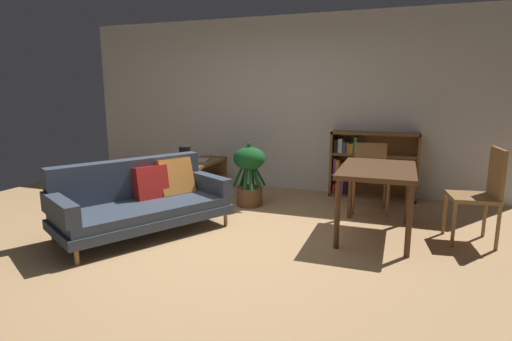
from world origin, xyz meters
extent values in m
plane|color=tan|center=(0.00, 0.00, 0.00)|extent=(8.16, 8.16, 0.00)
cube|color=silver|center=(0.00, 2.70, 1.35)|extent=(6.80, 0.10, 2.70)
cylinder|color=olive|center=(-0.05, 0.58, 0.08)|extent=(0.04, 0.04, 0.15)
cylinder|color=olive|center=(-0.87, -0.89, 0.08)|extent=(0.04, 0.04, 0.15)
cylinder|color=olive|center=(-0.69, 0.94, 0.08)|extent=(0.04, 0.04, 0.15)
cylinder|color=olive|center=(-1.52, -0.53, 0.08)|extent=(0.04, 0.04, 0.15)
cube|color=#384251|center=(-0.78, 0.03, 0.20)|extent=(1.65, 2.03, 0.10)
cube|color=#384251|center=(-0.78, 0.03, 0.30)|extent=(1.59, 1.95, 0.10)
cube|color=#384251|center=(-1.08, 0.19, 0.57)|extent=(1.03, 1.64, 0.44)
cube|color=#384251|center=(-0.37, 0.77, 0.45)|extent=(0.79, 0.53, 0.20)
cube|color=#384251|center=(-1.20, -0.72, 0.45)|extent=(0.79, 0.53, 0.20)
cube|color=red|center=(-0.85, 0.27, 0.52)|extent=(0.37, 0.43, 0.40)
cube|color=orange|center=(-0.69, 0.56, 0.55)|extent=(0.42, 0.50, 0.45)
cube|color=brown|center=(-1.01, 2.30, 0.26)|extent=(0.45, 0.04, 0.52)
cube|color=brown|center=(-1.01, 1.12, 0.26)|extent=(0.45, 0.04, 0.52)
cube|color=brown|center=(-1.01, 1.71, 0.21)|extent=(0.45, 1.18, 0.04)
cube|color=brown|center=(-1.01, 1.71, 0.50)|extent=(0.45, 1.22, 0.04)
cube|color=brown|center=(-1.01, 1.71, 0.02)|extent=(0.45, 1.18, 0.04)
cube|color=silver|center=(-1.03, 1.85, 0.53)|extent=(0.29, 0.34, 0.02)
cube|color=black|center=(-1.25, 1.80, 0.56)|extent=(0.28, 0.32, 0.06)
cylinder|color=black|center=(-1.07, 1.48, 0.65)|extent=(0.16, 0.16, 0.26)
cylinder|color=slate|center=(-1.07, 1.48, 0.70)|extent=(0.09, 0.09, 0.01)
cylinder|color=brown|center=(-0.09, 1.49, 0.13)|extent=(0.35, 0.35, 0.26)
cylinder|color=#195623|center=(-0.01, 1.49, 0.44)|extent=(0.21, 0.05, 0.39)
cylinder|color=#195623|center=(-0.01, 1.59, 0.47)|extent=(0.19, 0.23, 0.44)
cylinder|color=#195623|center=(-0.10, 1.58, 0.56)|extent=(0.07, 0.23, 0.63)
cylinder|color=#195623|center=(-0.17, 1.53, 0.46)|extent=(0.20, 0.13, 0.43)
cylinder|color=#195623|center=(-0.20, 1.47, 0.51)|extent=(0.26, 0.08, 0.51)
cylinder|color=#195623|center=(-0.09, 1.41, 0.56)|extent=(0.05, 0.21, 0.62)
cylinder|color=#195623|center=(-0.03, 1.38, 0.48)|extent=(0.16, 0.27, 0.47)
ellipsoid|color=#195623|center=(-0.09, 1.49, 0.66)|extent=(0.44, 0.44, 0.31)
cylinder|color=#56351E|center=(1.29, 1.38, 0.35)|extent=(0.06, 0.06, 0.71)
cylinder|color=#56351E|center=(1.29, 0.32, 0.35)|extent=(0.06, 0.06, 0.71)
cylinder|color=#56351E|center=(1.96, 1.38, 0.35)|extent=(0.06, 0.06, 0.71)
cylinder|color=#56351E|center=(1.96, 0.32, 0.35)|extent=(0.06, 0.06, 0.71)
cube|color=#56351E|center=(1.62, 0.85, 0.73)|extent=(0.77, 1.16, 0.05)
cylinder|color=olive|center=(1.73, 1.58, 0.22)|extent=(0.04, 0.04, 0.44)
cylinder|color=olive|center=(1.31, 1.52, 0.22)|extent=(0.04, 0.04, 0.44)
cylinder|color=olive|center=(1.67, 1.94, 0.22)|extent=(0.04, 0.04, 0.44)
cylinder|color=olive|center=(1.26, 1.88, 0.22)|extent=(0.04, 0.04, 0.44)
cube|color=olive|center=(1.49, 1.73, 0.46)|extent=(0.51, 0.46, 0.04)
cube|color=olive|center=(1.47, 1.91, 0.68)|extent=(0.41, 0.10, 0.41)
cylinder|color=olive|center=(2.39, 0.75, 0.23)|extent=(0.04, 0.04, 0.46)
cylinder|color=olive|center=(2.34, 1.15, 0.23)|extent=(0.04, 0.04, 0.46)
cylinder|color=olive|center=(2.80, 0.80, 0.23)|extent=(0.04, 0.04, 0.46)
cylinder|color=olive|center=(2.74, 1.20, 0.23)|extent=(0.04, 0.04, 0.46)
cube|color=olive|center=(2.57, 0.97, 0.48)|extent=(0.49, 0.49, 0.04)
cube|color=olive|center=(2.77, 1.00, 0.75)|extent=(0.09, 0.40, 0.50)
cube|color=brown|center=(0.87, 2.50, 0.49)|extent=(0.04, 0.29, 0.98)
cube|color=brown|center=(2.08, 2.50, 0.49)|extent=(0.04, 0.29, 0.98)
cube|color=brown|center=(1.48, 2.50, 0.96)|extent=(1.25, 0.29, 0.04)
cube|color=brown|center=(1.48, 2.50, 0.02)|extent=(1.25, 0.29, 0.04)
cube|color=brown|center=(1.48, 2.62, 0.49)|extent=(1.21, 0.04, 0.98)
cube|color=brown|center=(1.48, 2.50, 0.33)|extent=(1.21, 0.27, 0.04)
cube|color=brown|center=(1.48, 2.50, 0.64)|extent=(1.21, 0.27, 0.04)
cube|color=red|center=(0.93, 2.47, 0.11)|extent=(0.03, 0.19, 0.14)
cube|color=silver|center=(0.98, 2.48, 0.11)|extent=(0.05, 0.22, 0.14)
cube|color=#993884|center=(1.04, 2.47, 0.14)|extent=(0.06, 0.20, 0.20)
cube|color=black|center=(1.10, 2.48, 0.15)|extent=(0.05, 0.21, 0.22)
cube|color=#993884|center=(0.93, 2.48, 0.46)|extent=(0.03, 0.20, 0.22)
cube|color=gold|center=(0.97, 2.48, 0.45)|extent=(0.05, 0.22, 0.20)
cube|color=red|center=(1.04, 2.48, 0.43)|extent=(0.05, 0.23, 0.16)
cube|color=black|center=(1.10, 2.48, 0.43)|extent=(0.04, 0.24, 0.17)
cube|color=black|center=(0.94, 2.49, 0.76)|extent=(0.05, 0.24, 0.19)
cube|color=silver|center=(1.00, 2.47, 0.76)|extent=(0.06, 0.19, 0.21)
cube|color=#2D5199|center=(1.06, 2.48, 0.74)|extent=(0.05, 0.20, 0.16)
cube|color=orange|center=(1.11, 2.47, 0.74)|extent=(0.03, 0.18, 0.15)
cube|color=gold|center=(1.16, 2.48, 0.73)|extent=(0.06, 0.21, 0.14)
cube|color=#337F47|center=(1.22, 2.48, 0.78)|extent=(0.05, 0.24, 0.24)
camera|label=1|loc=(1.84, -3.61, 1.56)|focal=28.53mm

